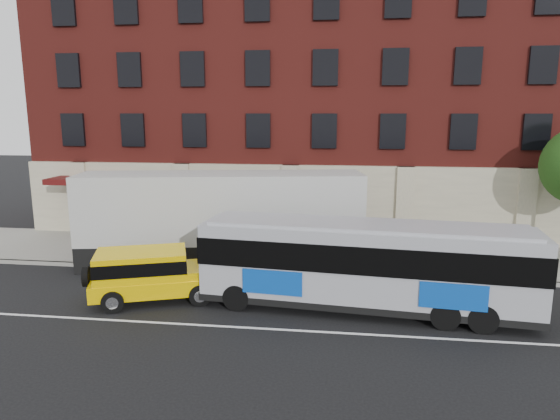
# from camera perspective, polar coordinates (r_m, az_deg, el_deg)

# --- Properties ---
(ground) EXTENTS (120.00, 120.00, 0.00)m
(ground) POSITION_cam_1_polar(r_m,az_deg,el_deg) (16.19, -3.50, -14.15)
(ground) COLOR black
(ground) RESTS_ON ground
(sidewalk) EXTENTS (60.00, 6.00, 0.15)m
(sidewalk) POSITION_cam_1_polar(r_m,az_deg,el_deg) (24.51, 0.49, -5.02)
(sidewalk) COLOR gray
(sidewalk) RESTS_ON ground
(kerb) EXTENTS (60.00, 0.25, 0.15)m
(kerb) POSITION_cam_1_polar(r_m,az_deg,el_deg) (21.67, -0.48, -7.22)
(kerb) COLOR gray
(kerb) RESTS_ON ground
(lane_line) EXTENTS (60.00, 0.12, 0.01)m
(lane_line) POSITION_cam_1_polar(r_m,az_deg,el_deg) (16.64, -3.16, -13.40)
(lane_line) COLOR white
(lane_line) RESTS_ON ground
(building) EXTENTS (30.00, 12.10, 15.00)m
(building) POSITION_cam_1_polar(r_m,az_deg,el_deg) (31.41, 2.29, 12.41)
(building) COLOR maroon
(building) RESTS_ON sidewalk
(sign_pole) EXTENTS (0.30, 0.20, 2.50)m
(sign_pole) POSITION_cam_1_polar(r_m,az_deg,el_deg) (24.06, -20.94, -2.70)
(sign_pole) COLOR gray
(sign_pole) RESTS_ON ground
(city_bus) EXTENTS (11.71, 3.56, 3.16)m
(city_bus) POSITION_cam_1_polar(r_m,az_deg,el_deg) (17.70, 9.76, -5.99)
(city_bus) COLOR #A5A6AE
(city_bus) RESTS_ON ground
(yellow_suv) EXTENTS (5.11, 3.41, 1.91)m
(yellow_suv) POSITION_cam_1_polar(r_m,az_deg,el_deg) (19.15, -14.70, -6.91)
(yellow_suv) COLOR #FFCD00
(yellow_suv) RESTS_ON ground
(shipping_container) EXTENTS (12.94, 4.74, 4.23)m
(shipping_container) POSITION_cam_1_polar(r_m,az_deg,el_deg) (22.73, -6.70, -1.15)
(shipping_container) COLOR black
(shipping_container) RESTS_ON ground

